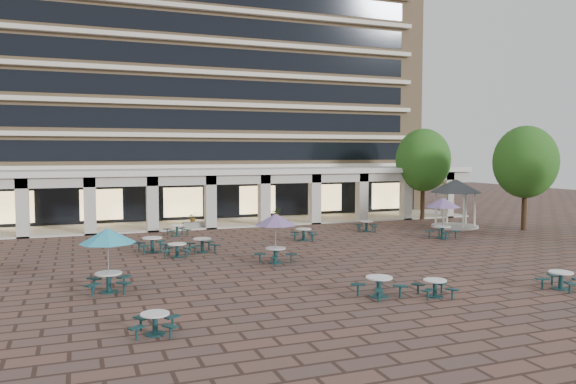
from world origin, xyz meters
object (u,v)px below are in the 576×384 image
object	(u,v)px
picnic_table_1	(379,285)
gazebo	(455,191)
picnic_table_0	(155,322)
planter_right	(277,218)
picnic_table_2	(435,287)
planter_left	(193,222)

from	to	relation	value
picnic_table_1	gazebo	world-z (taller)	gazebo
picnic_table_0	picnic_table_1	xyz separation A→B (m)	(8.84, 1.58, 0.07)
picnic_table_0	picnic_table_1	size ratio (longest dim) A/B	0.85
planter_right	picnic_table_2	bearing A→B (deg)	-93.90
planter_left	planter_right	world-z (taller)	planter_right
picnic_table_1	planter_left	xyz separation A→B (m)	(-2.98, 22.32, 0.02)
planter_left	gazebo	bearing A→B (deg)	-18.58
gazebo	picnic_table_1	bearing A→B (deg)	-134.51
planter_right	planter_left	bearing A→B (deg)	-180.00
picnic_table_1	picnic_table_2	bearing A→B (deg)	-35.46
picnic_table_0	planter_right	distance (m)	26.96
picnic_table_2	gazebo	world-z (taller)	gazebo
gazebo	planter_left	bearing A→B (deg)	161.42
picnic_table_0	picnic_table_2	xyz separation A→B (m)	(10.89, 0.80, 0.00)
gazebo	planter_right	bearing A→B (deg)	152.56
picnic_table_0	picnic_table_1	world-z (taller)	picnic_table_1
picnic_table_2	picnic_table_0	bearing A→B (deg)	-163.15
picnic_table_0	gazebo	bearing A→B (deg)	48.51
planter_left	picnic_table_0	bearing A→B (deg)	-103.77
picnic_table_2	planter_left	world-z (taller)	planter_left
picnic_table_1	planter_left	world-z (taller)	planter_left
picnic_table_0	planter_left	size ratio (longest dim) A/B	1.16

